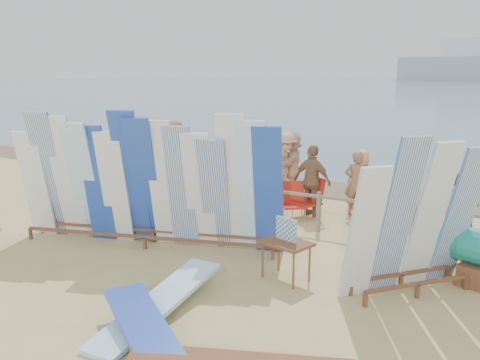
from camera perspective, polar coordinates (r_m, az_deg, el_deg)
The scene contains 22 objects.
ground at distance 9.84m, azimuth -8.81°, elevation -8.70°, with size 160.00×160.00×0.00m, color tan.
wet_sand_strip at distance 15.88m, azimuth 7.34°, elevation -0.58°, with size 40.00×2.60×0.01m, color brown.
distant_ship at distance 188.04m, azimuth 24.36°, elevation 11.69°, with size 45.00×8.00×14.00m.
fence at distance 12.04m, azimuth -0.11°, elevation -1.52°, with size 12.08×0.08×0.90m.
main_surfboard_rack at distance 10.24m, azimuth -10.39°, elevation -0.65°, with size 5.46×2.11×2.76m.
side_surfboard_rack at distance 8.38m, azimuth 19.01°, elevation -4.53°, with size 2.00×2.14×2.58m.
vendor_table at distance 8.71m, azimuth 5.17°, elevation -8.86°, with size 0.95×0.78×1.09m.
flat_board_b at distance 7.75m, azimuth -9.05°, elevation -14.67°, with size 0.56×2.70×0.07m, color #98D4F3.
flat_board_d at distance 6.76m, azimuth -9.72°, elevation -19.02°, with size 0.56×2.70×0.07m, color #2448B7.
beach_chair_left at distance 12.42m, azimuth 7.57°, elevation -2.86°, with size 0.83×0.84×0.96m.
beach_chair_right at distance 12.26m, azimuth 6.09°, elevation -3.16°, with size 0.77×0.78×0.87m.
stroller at distance 12.03m, azimuth 16.29°, elevation -2.97°, with size 0.74×0.91×1.09m.
beachgoer_4 at distance 12.37m, azimuth 8.14°, elevation -0.11°, with size 1.03×0.44×1.75m, color #8C6042.
beachgoer_10 at distance 11.62m, azimuth 24.35°, elevation -1.68°, with size 1.08×0.46×1.84m, color #8C6042.
beachgoer_3 at distance 14.39m, azimuth 5.12°, elevation 1.77°, with size 1.15×0.48×1.79m, color tan.
beachgoer_5 at distance 14.69m, azimuth 5.88°, elevation 1.95°, with size 1.65×0.53×1.77m, color beige.
beachgoer_extra_1 at distance 17.45m, azimuth -8.84°, elevation 3.61°, with size 1.08×0.47×1.85m, color #8C6042.
beachgoer_6 at distance 13.36m, azimuth 13.47°, elevation 0.12°, with size 0.75×0.36×1.53m, color tan.
beachgoer_0 at distance 14.63m, azimuth -10.49°, elevation 1.33°, with size 0.76×0.36×1.56m, color tan.
beachgoer_2 at distance 15.02m, azimuth -13.60°, elevation 1.47°, with size 0.76×0.36×1.56m, color beige.
beachgoer_11 at distance 18.46m, azimuth -7.21°, elevation 4.01°, with size 1.65×0.53×1.77m, color beige.
beachgoer_7 at distance 12.64m, azimuth 12.94°, elevation -0.37°, with size 0.58×0.32×1.60m, color #8C6042.
Camera 1 is at (5.73, -7.19, 3.48)m, focal length 38.00 mm.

